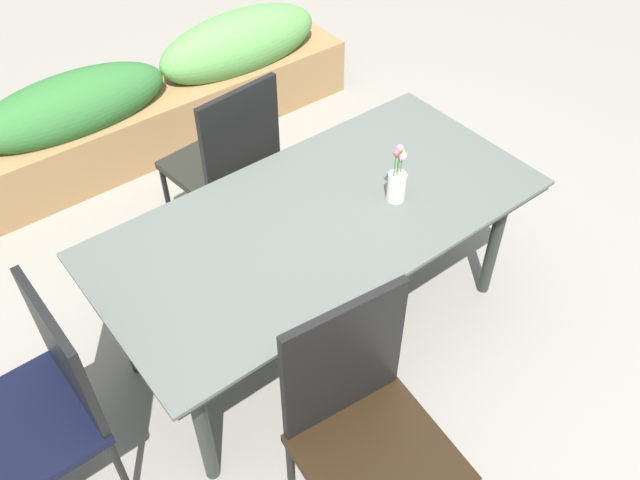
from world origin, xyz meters
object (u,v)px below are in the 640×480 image
at_px(chair_near_left, 364,422).
at_px(chair_end_left, 36,405).
at_px(dining_table, 320,227).
at_px(chair_far_side, 228,159).
at_px(flower_vase, 397,180).
at_px(planter_box, 167,95).

distance_m(chair_near_left, chair_end_left, 1.13).
relative_size(dining_table, chair_end_left, 1.98).
bearing_deg(chair_near_left, chair_far_side, -99.55).
relative_size(dining_table, flower_vase, 6.76).
xyz_separation_m(dining_table, flower_vase, (0.31, -0.11, 0.16)).
relative_size(dining_table, planter_box, 0.75).
bearing_deg(chair_far_side, dining_table, -97.36).
distance_m(flower_vase, planter_box, 1.98).
bearing_deg(chair_end_left, chair_near_left, -133.18).
xyz_separation_m(dining_table, chair_near_left, (-0.41, -0.76, -0.10)).
bearing_deg(dining_table, chair_end_left, 179.94).
xyz_separation_m(dining_table, chair_far_side, (0.02, 0.76, -0.12)).
height_order(chair_far_side, planter_box, chair_far_side).
height_order(dining_table, chair_end_left, chair_end_left).
distance_m(chair_near_left, planter_box, 2.64).
relative_size(chair_end_left, planter_box, 0.38).
height_order(chair_far_side, flower_vase, flower_vase).
bearing_deg(chair_end_left, dining_table, -90.90).
relative_size(chair_near_left, chair_end_left, 1.08).
height_order(chair_end_left, flower_vase, flower_vase).
bearing_deg(chair_near_left, dining_table, -112.12).
bearing_deg(chair_near_left, chair_end_left, -36.09).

